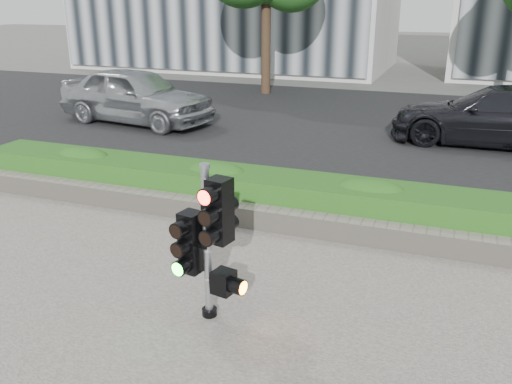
{
  "coord_description": "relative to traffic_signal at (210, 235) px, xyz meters",
  "views": [
    {
      "loc": [
        2.63,
        -5.71,
        3.53
      ],
      "look_at": [
        0.28,
        0.6,
        1.12
      ],
      "focal_mm": 38.0,
      "sensor_mm": 36.0,
      "label": 1
    }
  ],
  "objects": [
    {
      "name": "curb",
      "position": [
        -0.23,
        3.88,
        -1.0
      ],
      "size": [
        60.0,
        0.25,
        0.12
      ],
      "primitive_type": "cube",
      "color": "gray",
      "rests_on": "ground"
    },
    {
      "name": "road",
      "position": [
        -0.23,
        10.73,
        -1.05
      ],
      "size": [
        60.0,
        13.0,
        0.02
      ],
      "primitive_type": "cube",
      "color": "black",
      "rests_on": "ground"
    },
    {
      "name": "stone_wall",
      "position": [
        -0.23,
        2.63,
        -0.86
      ],
      "size": [
        12.0,
        0.32,
        0.34
      ],
      "primitive_type": "cube",
      "color": "gray",
      "rests_on": "sidewalk"
    },
    {
      "name": "hedge",
      "position": [
        -0.23,
        3.28,
        -0.69
      ],
      "size": [
        12.0,
        1.0,
        0.68
      ],
      "primitive_type": "cube",
      "color": "#398D2B",
      "rests_on": "sidewalk"
    },
    {
      "name": "car_silver",
      "position": [
        -6.51,
        8.76,
        -0.21
      ],
      "size": [
        5.06,
        2.66,
        1.64
      ],
      "primitive_type": "imported",
      "rotation": [
        0.0,
        0.0,
        1.42
      ],
      "color": "#A3A6AA",
      "rests_on": "road"
    },
    {
      "name": "traffic_signal",
      "position": [
        0.0,
        0.0,
        0.0
      ],
      "size": [
        0.67,
        0.53,
        1.85
      ],
      "rotation": [
        0.0,
        0.0,
        -0.2
      ],
      "color": "black",
      "rests_on": "sidewalk"
    },
    {
      "name": "ground",
      "position": [
        -0.23,
        0.73,
        -1.06
      ],
      "size": [
        120.0,
        120.0,
        0.0
      ],
      "primitive_type": "plane",
      "color": "#51514C",
      "rests_on": "ground"
    },
    {
      "name": "car_dark",
      "position": [
        3.38,
        9.69,
        -0.29
      ],
      "size": [
        5.18,
        2.22,
        1.49
      ],
      "primitive_type": "imported",
      "rotation": [
        0.0,
        0.0,
        -1.6
      ],
      "color": "black",
      "rests_on": "road"
    }
  ]
}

